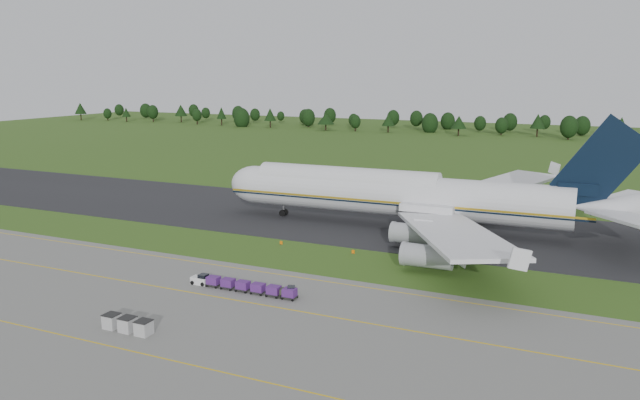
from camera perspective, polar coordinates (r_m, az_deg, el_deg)
The scene contains 10 objects.
ground at distance 105.08m, azimuth -3.26°, elevation -4.96°, with size 600.00×600.00×0.00m, color #2F5018.
apron at distance 78.38m, azimuth -15.14°, elevation -11.22°, with size 300.00×52.00×0.06m, color slate.
taxiway at distance 129.65m, azimuth 2.51°, elevation -1.75°, with size 300.00×40.00×0.08m, color black.
apron_markings at distance 83.44m, azimuth -12.04°, elevation -9.62°, with size 300.00×30.20×0.01m.
tree_line at distance 311.03m, azimuth 16.98°, elevation 6.67°, with size 529.28×21.96×11.52m.
aircraft at distance 121.96m, azimuth 7.98°, elevation 0.46°, with size 82.10×80.43×23.17m.
baggage_train at distance 88.07m, azimuth -7.23°, elevation -7.76°, with size 16.70×1.51×1.46m.
utility_cart at distance 85.18m, azimuth -2.95°, elevation -8.50°, with size 2.55×2.08×1.21m.
uld_row at distance 77.81m, azimuth -17.19°, elevation -10.80°, with size 6.55×1.75×1.73m.
edge_markers at distance 107.93m, azimuth -0.35°, elevation -4.35°, with size 14.22×0.30×0.60m.
Camera 1 is at (47.18, -89.03, 29.84)m, focal length 35.00 mm.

